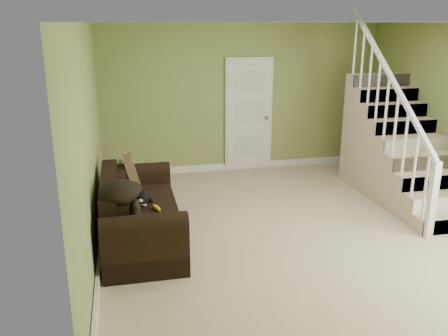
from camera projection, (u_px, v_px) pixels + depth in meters
name	position (u px, v px, depth m)	size (l,w,h in m)	color
floor	(294.00, 228.00, 6.25)	(5.00, 5.50, 0.01)	tan
ceiling	(303.00, 22.00, 5.48)	(5.00, 5.50, 0.01)	white
wall_back	(243.00, 98.00, 8.43)	(5.00, 0.04, 2.60)	#83924E
wall_front	(440.00, 217.00, 3.30)	(5.00, 0.04, 2.60)	#83924E
wall_left	(90.00, 142.00, 5.36)	(0.04, 5.50, 2.60)	#83924E
baseboard_back	(243.00, 165.00, 8.77)	(5.00, 0.04, 0.12)	white
baseboard_left	(101.00, 241.00, 5.73)	(0.04, 5.50, 0.12)	white
door	(249.00, 115.00, 8.50)	(0.86, 0.12, 2.02)	white
staircase	(395.00, 154.00, 7.37)	(1.00, 2.51, 2.82)	tan
sofa	(137.00, 216.00, 5.82)	(0.91, 2.10, 0.83)	black
side_table	(128.00, 189.00, 6.83)	(0.58, 0.58, 0.80)	black
cat	(143.00, 198.00, 5.81)	(0.22, 0.47, 0.23)	black
banana	(156.00, 208.00, 5.65)	(0.06, 0.21, 0.06)	gold
throw_pillow	(132.00, 174.00, 6.43)	(0.12, 0.46, 0.46)	#4B361E
throw_blanket	(120.00, 192.00, 5.07)	(0.40, 0.53, 0.22)	black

